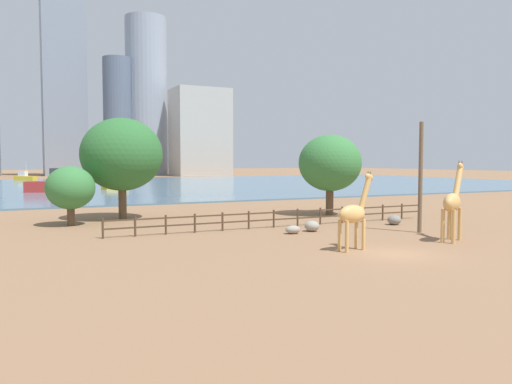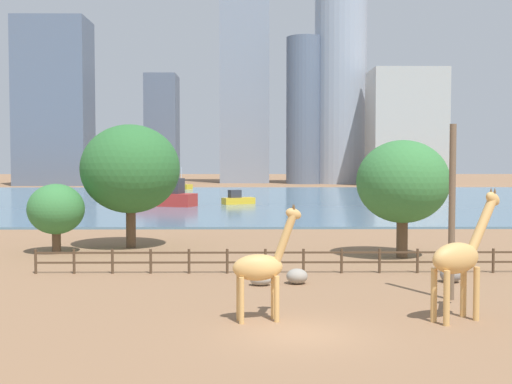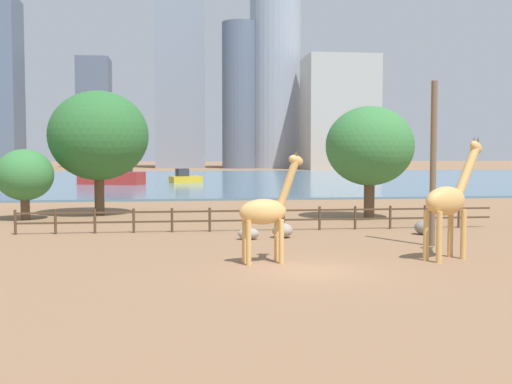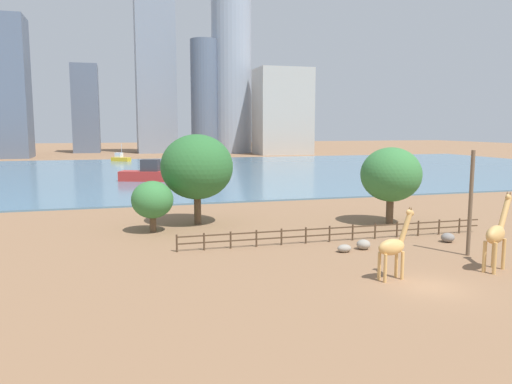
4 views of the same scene
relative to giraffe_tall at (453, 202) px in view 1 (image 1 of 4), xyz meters
The scene contains 19 objects.
ground_plane 78.41m from the giraffe_tall, 94.42° to the left, with size 400.00×400.00×0.00m, color #8C6647.
harbor_water 75.42m from the giraffe_tall, 94.60° to the left, with size 180.00×86.00×0.20m, color slate.
giraffe_tall is the anchor object (origin of this frame).
giraffe_companion 7.35m from the giraffe_tall, behind, with size 2.71×1.10×4.35m.
utility_pole 3.93m from the giraffe_tall, 76.93° to the left, with size 0.28×0.28×7.50m, color brown.
boulder_near_fence 8.05m from the giraffe_tall, 74.50° to the left, with size 1.05×0.99×0.74m, color gray.
boulder_by_pole 10.16m from the giraffe_tall, 136.75° to the left, with size 1.05×0.76×0.57m, color gray.
boulder_small 9.28m from the giraffe_tall, 127.23° to the left, with size 1.04×0.98×0.74m, color gray.
enclosure_fence 12.12m from the giraffe_tall, 122.41° to the left, with size 26.12×0.14×1.30m.
tree_left_large 25.97m from the giraffe_tall, 128.03° to the left, with size 6.73×6.73×8.44m.
tree_center_broad 15.80m from the giraffe_tall, 84.11° to the left, with size 5.64×5.64×7.23m.
tree_right_tall 26.88m from the giraffe_tall, 138.75° to the left, with size 3.61×3.61×4.48m.
boat_ferry 61.52m from the giraffe_tall, 107.45° to the left, with size 8.64×5.64×3.58m.
boat_sailboat 62.94m from the giraffe_tall, 98.49° to the left, with size 4.59×3.34×1.91m.
boat_tug 111.84m from the giraffe_tall, 101.36° to the left, with size 5.18×4.54×4.59m.
skyline_tower_needle 150.79m from the giraffe_tall, 83.55° to the left, with size 13.81×13.81×52.98m, color #939EAD.
skyline_tower_glass 148.24m from the giraffe_tall, 87.27° to the left, with size 9.59×9.59×38.63m, color slate.
skyline_block_left 138.26m from the giraffe_tall, 77.02° to the left, with size 17.73×13.74×28.30m, color #B7B2A8.
skyline_tower_short 158.85m from the giraffe_tall, 93.26° to the left, with size 13.40×13.00×59.05m, color gray.
Camera 1 is at (-17.79, -20.11, 4.87)m, focal length 35.00 mm.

